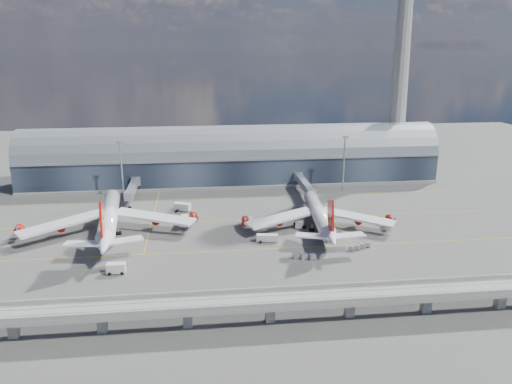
{
  "coord_description": "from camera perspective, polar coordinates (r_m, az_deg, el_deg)",
  "views": [
    {
      "loc": [
        -15.9,
        -162.5,
        65.11
      ],
      "look_at": [
        4.05,
        10.0,
        14.0
      ],
      "focal_mm": 35.0,
      "sensor_mm": 36.0,
      "label": 1
    }
  ],
  "objects": [
    {
      "name": "airliner_right",
      "position": [
        184.35,
        7.23,
        -2.79
      ],
      "size": [
        57.18,
        59.78,
        18.96
      ],
      "rotation": [
        0.0,
        0.0,
        -0.08
      ],
      "color": "white",
      "rests_on": "ground"
    },
    {
      "name": "cargo_train_2",
      "position": [
        170.51,
        11.78,
        -6.12
      ],
      "size": [
        9.11,
        5.07,
        1.55
      ],
      "rotation": [
        0.0,
        0.0,
        1.16
      ],
      "color": "gray",
      "rests_on": "ground"
    },
    {
      "name": "guideway",
      "position": [
        124.04,
        1.63,
        -12.44
      ],
      "size": [
        220.0,
        8.5,
        7.2
      ],
      "color": "gray",
      "rests_on": "ground"
    },
    {
      "name": "floodlight_mast_left",
      "position": [
        226.1,
        -15.11,
        2.67
      ],
      "size": [
        3.0,
        0.7,
        25.7
      ],
      "color": "gray",
      "rests_on": "ground"
    },
    {
      "name": "service_truck_4",
      "position": [
        186.38,
        -0.97,
        -3.51
      ],
      "size": [
        4.04,
        6.11,
        3.25
      ],
      "rotation": [
        0.0,
        0.0,
        -0.28
      ],
      "color": "silver",
      "rests_on": "ground"
    },
    {
      "name": "airliner_left",
      "position": [
        185.69,
        -16.48,
        -2.91
      ],
      "size": [
        64.03,
        67.33,
        20.51
      ],
      "rotation": [
        0.0,
        0.0,
        0.11
      ],
      "color": "white",
      "rests_on": "ground"
    },
    {
      "name": "service_truck_0",
      "position": [
        189.82,
        -8.25,
        -3.31
      ],
      "size": [
        3.4,
        7.92,
        3.18
      ],
      "rotation": [
        0.0,
        0.0,
        -0.11
      ],
      "color": "silver",
      "rests_on": "ground"
    },
    {
      "name": "terminal",
      "position": [
        246.94,
        -2.75,
        3.81
      ],
      "size": [
        200.0,
        30.0,
        28.0
      ],
      "color": "#1D2431",
      "rests_on": "ground"
    },
    {
      "name": "jet_bridge_left",
      "position": [
        225.76,
        -13.91,
        0.51
      ],
      "size": [
        4.4,
        28.0,
        7.25
      ],
      "color": "gray",
      "rests_on": "ground"
    },
    {
      "name": "ground",
      "position": [
        175.78,
        -0.94,
        -5.34
      ],
      "size": [
        500.0,
        500.0,
        0.0
      ],
      "primitive_type": "plane",
      "color": "#474744",
      "rests_on": "ground"
    },
    {
      "name": "taxi_lines",
      "position": [
        196.39,
        -1.58,
        -2.97
      ],
      "size": [
        200.0,
        80.12,
        0.01
      ],
      "color": "gold",
      "rests_on": "ground"
    },
    {
      "name": "jet_bridge_right",
      "position": [
        226.74,
        5.47,
        1.0
      ],
      "size": [
        4.4,
        32.0,
        7.25
      ],
      "color": "gray",
      "rests_on": "ground"
    },
    {
      "name": "service_truck_2",
      "position": [
        172.57,
        1.29,
        -5.28
      ],
      "size": [
        7.57,
        3.3,
        2.65
      ],
      "rotation": [
        0.0,
        0.0,
        1.4
      ],
      "color": "silver",
      "rests_on": "ground"
    },
    {
      "name": "service_truck_1",
      "position": [
        155.21,
        -15.7,
        -8.4
      ],
      "size": [
        5.61,
        2.89,
        3.22
      ],
      "rotation": [
        0.0,
        0.0,
        1.55
      ],
      "color": "silver",
      "rests_on": "ground"
    },
    {
      "name": "floodlight_mast_right",
      "position": [
        233.02,
        10.02,
        3.39
      ],
      "size": [
        3.0,
        0.7,
        25.7
      ],
      "color": "gray",
      "rests_on": "ground"
    },
    {
      "name": "cargo_train_1",
      "position": [
        136.52,
        -3.72,
        -11.74
      ],
      "size": [
        6.95,
        2.5,
        1.52
      ],
      "rotation": [
        0.0,
        0.0,
        1.41
      ],
      "color": "gray",
      "rests_on": "ground"
    },
    {
      "name": "service_truck_5",
      "position": [
        206.17,
        -8.42,
        -1.7
      ],
      "size": [
        7.24,
        5.26,
        3.28
      ],
      "rotation": [
        0.0,
        0.0,
        1.13
      ],
      "color": "silver",
      "rests_on": "ground"
    },
    {
      "name": "cargo_train_0",
      "position": [
        160.13,
        5.52,
        -7.33
      ],
      "size": [
        7.67,
        3.41,
        1.68
      ],
      "rotation": [
        0.0,
        0.0,
        1.82
      ],
      "color": "gray",
      "rests_on": "ground"
    },
    {
      "name": "service_truck_3",
      "position": [
        187.01,
        5.04,
        -3.54
      ],
      "size": [
        4.43,
        6.7,
        3.03
      ],
      "rotation": [
        0.0,
        0.0,
        -0.36
      ],
      "color": "silver",
      "rests_on": "ground"
    },
    {
      "name": "control_tower",
      "position": [
        265.77,
        16.14,
        12.87
      ],
      "size": [
        19.0,
        19.0,
        103.0
      ],
      "color": "gray",
      "rests_on": "ground"
    }
  ]
}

